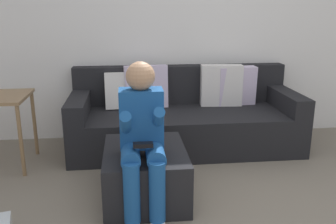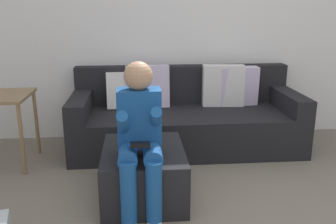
% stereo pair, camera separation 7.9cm
% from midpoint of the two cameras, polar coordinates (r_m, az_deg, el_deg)
% --- Properties ---
extents(wall_back, '(5.71, 0.10, 2.73)m').
position_cam_midpoint_polar(wall_back, '(4.42, 4.98, 13.98)').
color(wall_back, white).
rests_on(wall_back, ground_plane).
extents(couch_sectional, '(2.44, 0.95, 0.89)m').
position_cam_midpoint_polar(couch_sectional, '(4.11, 3.25, -0.95)').
color(couch_sectional, black).
rests_on(couch_sectional, ground_plane).
extents(ottoman, '(0.65, 0.81, 0.41)m').
position_cam_midpoint_polar(ottoman, '(3.06, -3.00, -9.34)').
color(ottoman, black).
rests_on(ottoman, ground_plane).
extents(person_seated, '(0.32, 0.59, 1.13)m').
position_cam_midpoint_polar(person_seated, '(2.72, -3.55, -3.34)').
color(person_seated, '#194C8C').
rests_on(person_seated, ground_plane).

